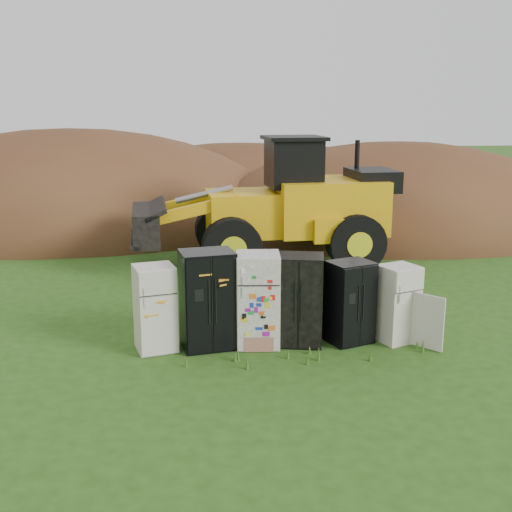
{
  "coord_description": "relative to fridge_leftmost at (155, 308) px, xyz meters",
  "views": [
    {
      "loc": [
        -1.74,
        -12.11,
        4.75
      ],
      "look_at": [
        -0.31,
        2.0,
        1.37
      ],
      "focal_mm": 45.0,
      "sensor_mm": 36.0,
      "label": 1
    }
  ],
  "objects": [
    {
      "name": "dirt_mound_right",
      "position": [
        8.72,
        12.12,
        -0.85
      ],
      "size": [
        15.0,
        11.0,
        6.69
      ],
      "primitive_type": "ellipsoid",
      "color": "#4E2B19",
      "rests_on": "ground"
    },
    {
      "name": "fridge_dark_mid",
      "position": [
        2.86,
        0.05,
        0.07
      ],
      "size": [
        1.07,
        0.94,
        1.84
      ],
      "primitive_type": null,
      "rotation": [
        0.0,
        0.0,
        -0.2
      ],
      "color": "black",
      "rests_on": "ground"
    },
    {
      "name": "fridge_sticker",
      "position": [
        2.03,
        0.03,
        0.1
      ],
      "size": [
        0.9,
        0.84,
        1.9
      ],
      "primitive_type": null,
      "rotation": [
        0.0,
        0.0,
        -0.07
      ],
      "color": "silver",
      "rests_on": "ground"
    },
    {
      "name": "fridge_black_side",
      "position": [
        1.03,
        0.04,
        0.13
      ],
      "size": [
        1.16,
        0.98,
        1.96
      ],
      "primitive_type": null,
      "rotation": [
        0.0,
        0.0,
        0.19
      ],
      "color": "black",
      "rests_on": "ground"
    },
    {
      "name": "ground",
      "position": [
        2.5,
        0.01,
        -0.85
      ],
      "size": [
        120.0,
        120.0,
        0.0
      ],
      "primitive_type": "plane",
      "color": "#264A13",
      "rests_on": "ground"
    },
    {
      "name": "wheel_loader",
      "position": [
        2.83,
        6.71,
        1.06
      ],
      "size": [
        8.1,
        3.74,
        3.82
      ],
      "primitive_type": null,
      "rotation": [
        0.0,
        0.0,
        0.07
      ],
      "color": "orange",
      "rests_on": "ground"
    },
    {
      "name": "fridge_open_door",
      "position": [
        4.88,
        -0.01,
        -0.06
      ],
      "size": [
        0.91,
        0.88,
        1.58
      ],
      "primitive_type": null,
      "rotation": [
        0.0,
        0.0,
        0.38
      ],
      "color": "beige",
      "rests_on": "ground"
    },
    {
      "name": "fridge_black_right",
      "position": [
        3.9,
        0.04,
        -0.01
      ],
      "size": [
        1.03,
        0.95,
        1.68
      ],
      "primitive_type": null,
      "rotation": [
        0.0,
        0.0,
        0.36
      ],
      "color": "black",
      "rests_on": "ground"
    },
    {
      "name": "fridge_leftmost",
      "position": [
        0.0,
        0.0,
        0.0
      ],
      "size": [
        0.91,
        0.89,
        1.71
      ],
      "primitive_type": null,
      "rotation": [
        0.0,
        0.0,
        0.26
      ],
      "color": "beige",
      "rests_on": "ground"
    },
    {
      "name": "dirt_mound_back",
      "position": [
        2.98,
        18.5,
        -0.85
      ],
      "size": [
        15.93,
        10.62,
        5.9
      ],
      "primitive_type": "ellipsoid",
      "color": "#4E2B19",
      "rests_on": "ground"
    },
    {
      "name": "dirt_mound_left",
      "position": [
        -4.12,
        14.44,
        -0.85
      ],
      "size": [
        17.45,
        13.09,
        7.61
      ],
      "primitive_type": "ellipsoid",
      "color": "#4E2B19",
      "rests_on": "ground"
    }
  ]
}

